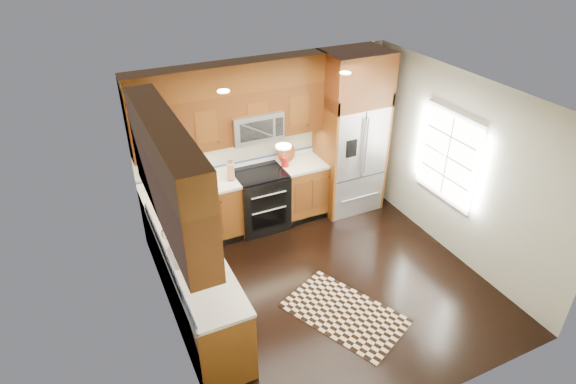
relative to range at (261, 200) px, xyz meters
name	(u,v)px	position (x,y,z in m)	size (l,w,h in m)	color
ground	(326,284)	(0.25, -1.67, -0.47)	(4.00, 4.00, 0.00)	black
wall_back	(266,140)	(0.25, 0.33, 0.83)	(4.00, 0.02, 2.60)	#B5BAA7
wall_left	(166,245)	(-1.75, -1.67, 0.83)	(0.02, 4.00, 2.60)	#B5BAA7
wall_right	(458,169)	(2.25, -1.67, 0.83)	(0.02, 4.00, 2.60)	#B5BAA7
window	(448,157)	(2.23, -1.47, 0.93)	(0.04, 1.10, 1.30)	white
base_cabinets	(216,244)	(-0.98, -0.77, -0.02)	(2.85, 3.00, 0.90)	brown
countertop	(220,209)	(-0.84, -0.65, 0.45)	(2.86, 3.01, 0.04)	white
upper_cabinets	(207,131)	(-0.90, -0.58, 1.56)	(2.85, 3.00, 1.15)	maroon
range	(261,200)	(0.00, 0.00, 0.00)	(0.76, 0.67, 0.95)	black
microwave	(255,125)	(0.00, 0.13, 1.19)	(0.76, 0.40, 0.42)	#B2B2B7
refrigerator	(351,134)	(1.55, -0.04, 0.83)	(0.98, 0.75, 2.60)	#B2B2B7
sink_faucet	(188,250)	(-1.48, -1.44, 0.52)	(0.54, 0.44, 0.37)	#B2B2B7
rug	(344,313)	(0.18, -2.24, -0.46)	(0.87, 1.46, 0.01)	black
knife_block	(231,171)	(-0.44, 0.03, 0.59)	(0.15, 0.17, 0.30)	#AC7053
utensil_crock	(285,160)	(0.44, 0.04, 0.58)	(0.15, 0.15, 0.32)	maroon
cutting_board	(286,161)	(0.52, 0.17, 0.48)	(0.32, 0.32, 0.02)	maroon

